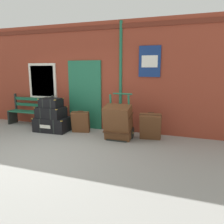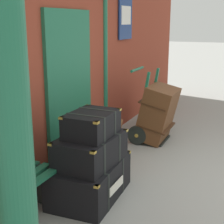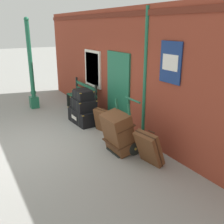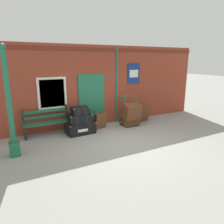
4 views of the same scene
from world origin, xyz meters
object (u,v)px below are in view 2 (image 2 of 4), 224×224
object	(u,v)px
large_brown_trunk	(158,113)
suitcase_brown	(110,144)
suitcase_cream	(157,107)
steamer_trunk_middle	(91,150)
porters_trolley	(147,124)
steamer_trunk_top	(92,124)
steamer_trunk_base	(90,179)

from	to	relation	value
large_brown_trunk	suitcase_brown	xyz separation A→B (m)	(-1.26, 0.29, -0.16)
suitcase_cream	large_brown_trunk	bearing A→B (deg)	-163.34
steamer_trunk_middle	large_brown_trunk	world-z (taller)	large_brown_trunk
suitcase_cream	steamer_trunk_middle	bearing A→B (deg)	-177.87
steamer_trunk_middle	suitcase_cream	world-z (taller)	steamer_trunk_middle
large_brown_trunk	suitcase_brown	bearing A→B (deg)	166.88
steamer_trunk_middle	porters_trolley	bearing A→B (deg)	1.08
steamer_trunk_top	large_brown_trunk	world-z (taller)	steamer_trunk_top
steamer_trunk_base	steamer_trunk_top	size ratio (longest dim) A/B	1.69
porters_trolley	suitcase_brown	distance (m)	1.26
porters_trolley	suitcase_cream	xyz separation A→B (m)	(0.81, 0.07, 0.10)
steamer_trunk_top	suitcase_brown	size ratio (longest dim) A/B	0.94
steamer_trunk_base	steamer_trunk_middle	world-z (taller)	steamer_trunk_middle
steamer_trunk_base	steamer_trunk_top	xyz separation A→B (m)	(0.00, -0.03, 0.66)
steamer_trunk_base	suitcase_brown	distance (m)	0.89
steamer_trunk_top	suitcase_cream	bearing A→B (deg)	2.29
steamer_trunk_top	suitcase_cream	size ratio (longest dim) A/B	0.83
steamer_trunk_middle	large_brown_trunk	size ratio (longest dim) A/B	0.87
suitcase_cream	suitcase_brown	bearing A→B (deg)	178.56
steamer_trunk_base	large_brown_trunk	distance (m)	2.16
porters_trolley	suitcase_brown	size ratio (longest dim) A/B	1.86
steamer_trunk_top	porters_trolley	xyz separation A→B (m)	(2.13, 0.05, -0.60)
suitcase_brown	suitcase_cream	distance (m)	2.07
steamer_trunk_top	porters_trolley	world-z (taller)	porters_trolley
steamer_trunk_middle	steamer_trunk_base	bearing A→B (deg)	56.94
large_brown_trunk	suitcase_brown	world-z (taller)	large_brown_trunk
suitcase_brown	suitcase_cream	size ratio (longest dim) A/B	0.88
steamer_trunk_middle	porters_trolley	size ratio (longest dim) A/B	0.69
steamer_trunk_top	porters_trolley	size ratio (longest dim) A/B	0.51
porters_trolley	suitcase_cream	bearing A→B (deg)	4.92
steamer_trunk_base	suitcase_cream	distance (m)	2.95
steamer_trunk_top	suitcase_brown	bearing A→B (deg)	11.00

